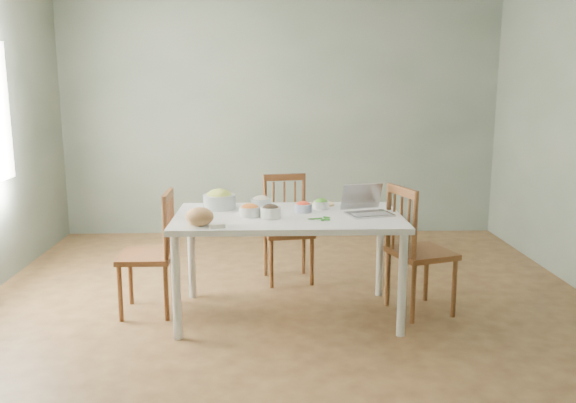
{
  "coord_description": "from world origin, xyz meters",
  "views": [
    {
      "loc": [
        -0.15,
        -4.41,
        1.73
      ],
      "look_at": [
        -0.0,
        -0.11,
        0.88
      ],
      "focal_mm": 37.18,
      "sensor_mm": 36.0,
      "label": 1
    }
  ],
  "objects_px": {
    "chair_far": "(288,229)",
    "bread_boule": "(199,217)",
    "chair_right": "(422,250)",
    "laptop": "(370,201)",
    "dining_table": "(288,266)",
    "bowl_squash": "(219,199)",
    "chair_left": "(146,253)"
  },
  "relations": [
    {
      "from": "dining_table",
      "to": "bowl_squash",
      "type": "distance_m",
      "value": 0.75
    },
    {
      "from": "chair_far",
      "to": "chair_left",
      "type": "height_order",
      "value": "chair_left"
    },
    {
      "from": "chair_far",
      "to": "chair_right",
      "type": "relative_size",
      "value": 0.95
    },
    {
      "from": "dining_table",
      "to": "laptop",
      "type": "relative_size",
      "value": 5.23
    },
    {
      "from": "chair_far",
      "to": "bread_boule",
      "type": "relative_size",
      "value": 4.86
    },
    {
      "from": "dining_table",
      "to": "bread_boule",
      "type": "distance_m",
      "value": 0.83
    },
    {
      "from": "chair_far",
      "to": "bowl_squash",
      "type": "bearing_deg",
      "value": -143.37
    },
    {
      "from": "chair_right",
      "to": "bread_boule",
      "type": "relative_size",
      "value": 5.12
    },
    {
      "from": "laptop",
      "to": "bread_boule",
      "type": "bearing_deg",
      "value": 178.21
    },
    {
      "from": "dining_table",
      "to": "bread_boule",
      "type": "bearing_deg",
      "value": -152.23
    },
    {
      "from": "bread_boule",
      "to": "chair_right",
      "type": "bearing_deg",
      "value": 12.62
    },
    {
      "from": "chair_left",
      "to": "laptop",
      "type": "height_order",
      "value": "laptop"
    },
    {
      "from": "dining_table",
      "to": "chair_right",
      "type": "distance_m",
      "value": 1.03
    },
    {
      "from": "chair_right",
      "to": "bread_boule",
      "type": "height_order",
      "value": "chair_right"
    },
    {
      "from": "chair_right",
      "to": "laptop",
      "type": "relative_size",
      "value": 3.1
    },
    {
      "from": "bowl_squash",
      "to": "laptop",
      "type": "height_order",
      "value": "laptop"
    },
    {
      "from": "dining_table",
      "to": "chair_far",
      "type": "xyz_separation_m",
      "value": [
        0.03,
        0.82,
        0.08
      ]
    },
    {
      "from": "chair_far",
      "to": "bowl_squash",
      "type": "relative_size",
      "value": 3.73
    },
    {
      "from": "chair_right",
      "to": "laptop",
      "type": "xyz_separation_m",
      "value": [
        -0.42,
        -0.07,
        0.4
      ]
    },
    {
      "from": "dining_table",
      "to": "chair_right",
      "type": "relative_size",
      "value": 1.69
    },
    {
      "from": "chair_far",
      "to": "bread_boule",
      "type": "xyz_separation_m",
      "value": [
        -0.64,
        -1.14,
        0.38
      ]
    },
    {
      "from": "chair_right",
      "to": "bowl_squash",
      "type": "xyz_separation_m",
      "value": [
        -1.55,
        0.21,
        0.36
      ]
    },
    {
      "from": "bread_boule",
      "to": "chair_far",
      "type": "bearing_deg",
      "value": 60.63
    },
    {
      "from": "dining_table",
      "to": "bowl_squash",
      "type": "xyz_separation_m",
      "value": [
        -0.53,
        0.25,
        0.46
      ]
    },
    {
      "from": "bowl_squash",
      "to": "chair_far",
      "type": "bearing_deg",
      "value": 45.56
    },
    {
      "from": "chair_far",
      "to": "chair_left",
      "type": "distance_m",
      "value": 1.32
    },
    {
      "from": "dining_table",
      "to": "chair_right",
      "type": "bearing_deg",
      "value": 2.37
    },
    {
      "from": "dining_table",
      "to": "chair_left",
      "type": "relative_size",
      "value": 1.77
    },
    {
      "from": "bread_boule",
      "to": "dining_table",
      "type": "bearing_deg",
      "value": 27.77
    },
    {
      "from": "chair_far",
      "to": "chair_right",
      "type": "distance_m",
      "value": 1.26
    },
    {
      "from": "chair_far",
      "to": "laptop",
      "type": "height_order",
      "value": "laptop"
    },
    {
      "from": "chair_right",
      "to": "bread_boule",
      "type": "xyz_separation_m",
      "value": [
        -1.64,
        -0.37,
        0.35
      ]
    }
  ]
}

